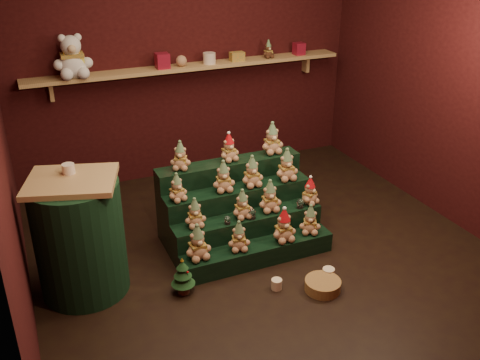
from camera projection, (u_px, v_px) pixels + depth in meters
name	position (u px, v px, depth m)	size (l,w,h in m)	color
ground	(263.00, 251.00, 4.92)	(4.00, 4.00, 0.00)	black
back_wall	(186.00, 54.00, 6.01)	(4.00, 0.10, 2.80)	black
front_wall	(449.00, 222.00, 2.62)	(4.00, 0.10, 2.80)	black
right_wall	(460.00, 79.00, 5.06)	(0.10, 4.00, 2.80)	black
back_shelf	(191.00, 67.00, 5.91)	(3.60, 0.26, 0.24)	tan
riser_tier_front	(258.00, 253.00, 4.73)	(1.40, 0.22, 0.18)	black
riser_tier_midfront	(248.00, 233.00, 4.87)	(1.40, 0.22, 0.36)	black
riser_tier_midback	(238.00, 213.00, 5.01)	(1.40, 0.22, 0.54)	black
riser_tier_back	(229.00, 195.00, 5.16)	(1.40, 0.22, 0.72)	black
teddy_0	(198.00, 242.00, 4.44)	(0.22, 0.20, 0.31)	#A6795C
teddy_1	(239.00, 236.00, 4.56)	(0.19, 0.17, 0.27)	#A6795C
teddy_2	(284.00, 225.00, 4.69)	(0.22, 0.20, 0.31)	#A6795C
teddy_3	(310.00, 219.00, 4.82)	(0.19, 0.17, 0.27)	#A6795C
teddy_4	(195.00, 213.00, 4.57)	(0.19, 0.17, 0.26)	#A6795C
teddy_5	(242.00, 204.00, 4.71)	(0.19, 0.17, 0.27)	#A6795C
teddy_6	(270.00, 196.00, 4.82)	(0.21, 0.19, 0.30)	#A6795C
teddy_7	(310.00, 191.00, 4.94)	(0.19, 0.17, 0.26)	#A6795C
teddy_8	(177.00, 187.00, 4.62)	(0.18, 0.16, 0.25)	#A6795C
teddy_9	(223.00, 176.00, 4.78)	(0.20, 0.18, 0.29)	#A6795C
teddy_10	(252.00, 171.00, 4.87)	(0.21, 0.19, 0.29)	#A6795C
teddy_11	(287.00, 165.00, 4.99)	(0.22, 0.19, 0.30)	#A6795C
teddy_12	(180.00, 156.00, 4.78)	(0.19, 0.17, 0.26)	#A6795C
teddy_13	(229.00, 147.00, 4.95)	(0.19, 0.17, 0.26)	#A6795C
teddy_14	(272.00, 138.00, 5.11)	(0.22, 0.19, 0.30)	#A6795C
snow_globe_a	(227.00, 220.00, 4.64)	(0.06, 0.06, 0.08)	black
snow_globe_b	(252.00, 214.00, 4.72)	(0.07, 0.07, 0.10)	black
snow_globe_c	(300.00, 203.00, 4.90)	(0.07, 0.07, 0.09)	black
side_table	(80.00, 237.00, 4.21)	(0.79, 0.72, 1.00)	tan
table_ornament	(68.00, 169.00, 4.06)	(0.10, 0.10, 0.08)	beige
mini_christmas_tree	(183.00, 276.00, 4.30)	(0.20, 0.20, 0.33)	#452418
mug_left	(277.00, 284.00, 4.40)	(0.09, 0.09, 0.09)	beige
mug_right	(328.00, 274.00, 4.51)	(0.10, 0.10, 0.10)	beige
wicker_basket	(323.00, 285.00, 4.38)	(0.30, 0.30, 0.09)	olive
white_bear	(71.00, 50.00, 5.30)	(0.39, 0.35, 0.54)	white
brown_bear	(268.00, 49.00, 6.17)	(0.14, 0.13, 0.20)	#472517
gift_tin_red_a	(162.00, 61.00, 5.73)	(0.14, 0.14, 0.16)	maroon
gift_tin_cream	(209.00, 58.00, 5.93)	(0.14, 0.14, 0.12)	beige
gift_tin_red_b	(299.00, 49.00, 6.33)	(0.12, 0.12, 0.14)	maroon
shelf_plush_ball	(181.00, 61.00, 5.81)	(0.12, 0.12, 0.12)	#A6795C
scarf_gift_box	(237.00, 56.00, 6.05)	(0.16, 0.10, 0.10)	orange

